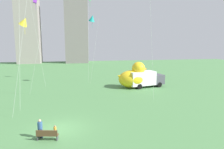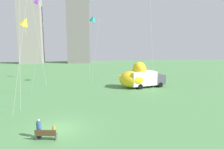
{
  "view_description": "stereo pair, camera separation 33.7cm",
  "coord_description": "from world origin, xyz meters",
  "px_view_note": "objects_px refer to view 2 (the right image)",
  "views": [
    {
      "loc": [
        1.57,
        -17.8,
        7.76
      ],
      "look_at": [
        6.0,
        6.75,
        3.83
      ],
      "focal_mm": 32.08,
      "sensor_mm": 36.0,
      "label": 1
    },
    {
      "loc": [
        1.9,
        -17.85,
        7.76
      ],
      "look_at": [
        6.0,
        6.75,
        3.83
      ],
      "focal_mm": 32.08,
      "sensor_mm": 36.0,
      "label": 2
    }
  ],
  "objects_px": {
    "person_adult": "(39,127)",
    "kite_purple": "(37,1)",
    "park_bench": "(46,134)",
    "box_truck": "(146,79)",
    "kite_green": "(91,3)",
    "giant_inflatable_duck": "(134,77)",
    "kite_yellow": "(25,22)",
    "person_child": "(54,130)",
    "kite_teal": "(93,18)"
  },
  "relations": [
    {
      "from": "park_bench",
      "to": "kite_purple",
      "type": "distance_m",
      "value": 26.9
    },
    {
      "from": "person_child",
      "to": "person_adult",
      "type": "bearing_deg",
      "value": -172.6
    },
    {
      "from": "person_child",
      "to": "kite_purple",
      "type": "xyz_separation_m",
      "value": [
        -4.77,
        21.5,
        14.55
      ]
    },
    {
      "from": "person_adult",
      "to": "person_child",
      "type": "relative_size",
      "value": 1.71
    },
    {
      "from": "giant_inflatable_duck",
      "to": "kite_purple",
      "type": "bearing_deg",
      "value": 163.8
    },
    {
      "from": "park_bench",
      "to": "kite_green",
      "type": "relative_size",
      "value": 0.1
    },
    {
      "from": "kite_teal",
      "to": "kite_yellow",
      "type": "bearing_deg",
      "value": -141.57
    },
    {
      "from": "giant_inflatable_duck",
      "to": "kite_green",
      "type": "relative_size",
      "value": 0.32
    },
    {
      "from": "kite_yellow",
      "to": "kite_green",
      "type": "bearing_deg",
      "value": 48.62
    },
    {
      "from": "giant_inflatable_duck",
      "to": "kite_yellow",
      "type": "bearing_deg",
      "value": -166.14
    },
    {
      "from": "kite_green",
      "to": "giant_inflatable_duck",
      "type": "bearing_deg",
      "value": -44.88
    },
    {
      "from": "giant_inflatable_duck",
      "to": "kite_teal",
      "type": "height_order",
      "value": "kite_teal"
    },
    {
      "from": "person_adult",
      "to": "giant_inflatable_duck",
      "type": "relative_size",
      "value": 0.29
    },
    {
      "from": "kite_yellow",
      "to": "kite_purple",
      "type": "bearing_deg",
      "value": 89.92
    },
    {
      "from": "giant_inflatable_duck",
      "to": "person_adult",
      "type": "bearing_deg",
      "value": -127.16
    },
    {
      "from": "kite_yellow",
      "to": "box_truck",
      "type": "bearing_deg",
      "value": 12.32
    },
    {
      "from": "person_child",
      "to": "kite_teal",
      "type": "relative_size",
      "value": 0.07
    },
    {
      "from": "park_bench",
      "to": "kite_yellow",
      "type": "distance_m",
      "value": 17.31
    },
    {
      "from": "box_truck",
      "to": "kite_yellow",
      "type": "height_order",
      "value": "kite_yellow"
    },
    {
      "from": "box_truck",
      "to": "kite_teal",
      "type": "bearing_deg",
      "value": 157.86
    },
    {
      "from": "person_child",
      "to": "giant_inflatable_duck",
      "type": "relative_size",
      "value": 0.17
    },
    {
      "from": "person_adult",
      "to": "kite_purple",
      "type": "relative_size",
      "value": 0.1
    },
    {
      "from": "person_adult",
      "to": "kite_green",
      "type": "height_order",
      "value": "kite_green"
    },
    {
      "from": "person_adult",
      "to": "kite_teal",
      "type": "distance_m",
      "value": 24.2
    },
    {
      "from": "person_adult",
      "to": "kite_green",
      "type": "bearing_deg",
      "value": 75.9
    },
    {
      "from": "person_adult",
      "to": "kite_yellow",
      "type": "bearing_deg",
      "value": 105.75
    },
    {
      "from": "kite_teal",
      "to": "park_bench",
      "type": "bearing_deg",
      "value": -104.56
    },
    {
      "from": "kite_teal",
      "to": "box_truck",
      "type": "bearing_deg",
      "value": -22.14
    },
    {
      "from": "giant_inflatable_duck",
      "to": "park_bench",
      "type": "bearing_deg",
      "value": -124.93
    },
    {
      "from": "park_bench",
      "to": "box_truck",
      "type": "xyz_separation_m",
      "value": [
        14.42,
        17.46,
        0.98
      ]
    },
    {
      "from": "park_bench",
      "to": "person_adult",
      "type": "height_order",
      "value": "person_adult"
    },
    {
      "from": "park_bench",
      "to": "kite_purple",
      "type": "relative_size",
      "value": 0.11
    },
    {
      "from": "kite_green",
      "to": "kite_yellow",
      "type": "height_order",
      "value": "kite_green"
    },
    {
      "from": "kite_teal",
      "to": "giant_inflatable_duck",
      "type": "bearing_deg",
      "value": -28.66
    },
    {
      "from": "person_adult",
      "to": "person_child",
      "type": "bearing_deg",
      "value": 7.4
    },
    {
      "from": "park_bench",
      "to": "kite_yellow",
      "type": "bearing_deg",
      "value": 107.59
    },
    {
      "from": "kite_yellow",
      "to": "person_adult",
      "type": "bearing_deg",
      "value": -74.25
    },
    {
      "from": "kite_teal",
      "to": "kite_yellow",
      "type": "xyz_separation_m",
      "value": [
        -9.72,
        -7.71,
        -1.51
      ]
    },
    {
      "from": "kite_purple",
      "to": "kite_green",
      "type": "distance_m",
      "value": 9.78
    },
    {
      "from": "park_bench",
      "to": "giant_inflatable_duck",
      "type": "xyz_separation_m",
      "value": [
        12.18,
        17.44,
        1.45
      ]
    },
    {
      "from": "park_bench",
      "to": "person_child",
      "type": "height_order",
      "value": "person_child"
    },
    {
      "from": "giant_inflatable_duck",
      "to": "box_truck",
      "type": "bearing_deg",
      "value": 0.62
    },
    {
      "from": "box_truck",
      "to": "kite_yellow",
      "type": "xyz_separation_m",
      "value": [
        -18.66,
        -4.08,
        9.15
      ]
    },
    {
      "from": "kite_purple",
      "to": "person_adult",
      "type": "bearing_deg",
      "value": -80.54
    },
    {
      "from": "kite_teal",
      "to": "kite_purple",
      "type": "bearing_deg",
      "value": 173.51
    },
    {
      "from": "person_child",
      "to": "park_bench",
      "type": "bearing_deg",
      "value": -127.65
    },
    {
      "from": "giant_inflatable_duck",
      "to": "kite_green",
      "type": "height_order",
      "value": "kite_green"
    },
    {
      "from": "person_adult",
      "to": "kite_purple",
      "type": "xyz_separation_m",
      "value": [
        -3.61,
        21.66,
        14.18
      ]
    },
    {
      "from": "kite_green",
      "to": "person_child",
      "type": "bearing_deg",
      "value": -101.5
    },
    {
      "from": "giant_inflatable_duck",
      "to": "kite_teal",
      "type": "bearing_deg",
      "value": 151.34
    }
  ]
}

